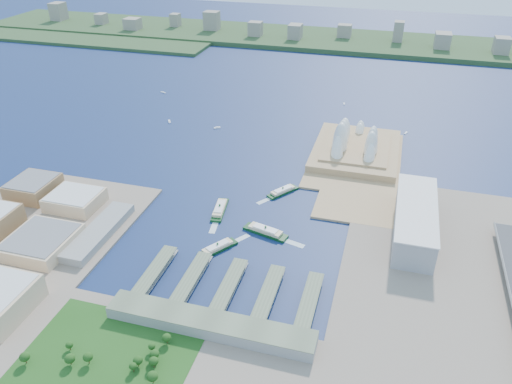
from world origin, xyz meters
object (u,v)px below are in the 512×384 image
(ferry_d, at_px, (265,230))
(toaster_building, at_px, (415,220))
(ferry_c, at_px, (218,246))
(ferry_b, at_px, (283,190))
(opera_house, at_px, (358,136))
(ferry_a, at_px, (220,208))

(ferry_d, bearing_deg, toaster_building, -59.42)
(ferry_c, relative_size, ferry_d, 0.89)
(ferry_c, bearing_deg, ferry_b, -72.01)
(opera_house, height_order, ferry_c, opera_house)
(opera_house, relative_size, ferry_b, 3.71)
(ferry_d, bearing_deg, ferry_c, 151.24)
(ferry_b, relative_size, ferry_d, 0.86)
(ferry_b, xyz_separation_m, ferry_d, (2.00, -99.64, 0.73))
(opera_house, xyz_separation_m, ferry_c, (-125.97, -294.27, -27.26))
(ferry_b, bearing_deg, ferry_d, -53.69)
(ferry_c, bearing_deg, ferry_a, -37.96)
(opera_house, height_order, ferry_a, opera_house)
(ferry_c, bearing_deg, toaster_building, -122.17)
(ferry_b, relative_size, ferry_c, 0.97)
(ferry_c, distance_m, ferry_d, 64.54)
(toaster_building, relative_size, ferry_c, 3.09)
(toaster_building, height_order, ferry_b, toaster_building)
(toaster_building, bearing_deg, ferry_d, -164.45)
(toaster_building, xyz_separation_m, ferry_d, (-171.31, -47.68, -15.18))
(toaster_building, bearing_deg, ferry_a, -176.30)
(ferry_c, bearing_deg, ferry_d, -99.53)
(ferry_a, height_order, ferry_d, ferry_d)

